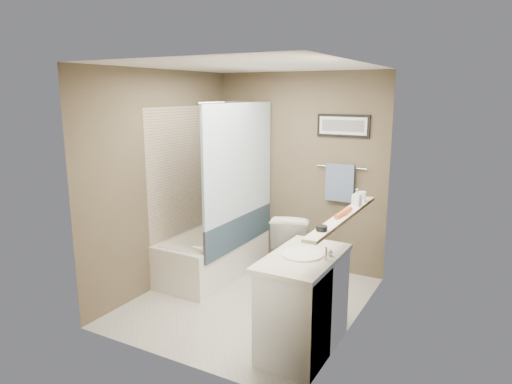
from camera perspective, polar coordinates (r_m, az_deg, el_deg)
The scene contains 33 objects.
ground at distance 4.95m, azimuth -0.86°, elevation -13.46°, with size 2.50×2.50×0.00m, color beige.
ceiling at distance 4.46m, azimuth -0.96°, elevation 15.25°, with size 2.20×2.50×0.04m, color white.
wall_back at distance 5.64m, azimuth 5.28°, elevation 2.55°, with size 2.20×0.04×2.40m, color brown.
wall_front at distance 3.57m, azimuth -10.72°, elevation -3.37°, with size 2.20×0.04×2.40m, color brown.
wall_left at distance 5.17m, azimuth -11.39°, elevation 1.46°, with size 0.04×2.50×2.40m, color brown.
wall_right at distance 4.14m, azimuth 12.20°, elevation -1.24°, with size 0.04×2.50×2.40m, color brown.
tile_surround at distance 5.59m, azimuth -8.11°, elevation 0.32°, with size 0.02×1.55×2.00m, color #BDA98F.
curtain_rod at distance 5.09m, azimuth -2.10°, elevation 11.17°, with size 0.02×0.02×1.55m, color silver.
curtain_upper at distance 5.14m, azimuth -2.04°, elevation 3.91°, with size 0.03×1.45×1.28m, color white.
curtain_lower at distance 5.33m, azimuth -1.97°, elevation -4.85°, with size 0.03×1.45×0.36m, color #2A3E4F.
mirror at distance 3.92m, azimuth 11.98°, elevation 4.26°, with size 0.02×1.60×1.00m, color silver.
shelf at distance 4.04m, azimuth 10.91°, elevation -3.00°, with size 0.12×1.60×0.03m, color silver.
towel_bar at distance 5.42m, azimuth 10.59°, elevation 3.06°, with size 0.02×0.02×0.60m, color silver.
towel at distance 5.43m, azimuth 10.45°, elevation 1.16°, with size 0.34×0.05×0.44m, color #87A1C5.
art_frame at distance 5.38m, azimuth 10.85°, elevation 8.14°, with size 0.62×0.03×0.26m, color black.
art_mat at distance 5.37m, azimuth 10.80°, elevation 8.13°, with size 0.56×0.00×0.20m, color white.
art_image at distance 5.36m, azimuth 10.79°, elevation 8.13°, with size 0.50×0.00×0.13m, color #595959.
door at distance 3.31m, azimuth -3.25°, elevation -8.04°, with size 0.80×0.02×2.00m, color silver.
door_handle at distance 3.53m, azimuth -7.39°, elevation -6.84°, with size 0.02×0.02×0.10m, color silver.
bathtub at distance 5.57m, azimuth -5.32°, elevation -7.69°, with size 0.70×1.50×0.50m, color white.
tub_rim at distance 5.49m, azimuth -5.37°, elevation -5.23°, with size 0.56×1.36×0.02m, color white.
toilet at distance 5.52m, azimuth 4.60°, elevation -6.37°, with size 0.43×0.76×0.77m, color white.
vanity at distance 3.98m, azimuth 5.95°, elevation -13.89°, with size 0.50×0.90×0.80m, color silver.
countertop at distance 3.81m, azimuth 5.95°, elevation -8.19°, with size 0.54×0.96×0.04m, color beige.
sink_basin at distance 3.81m, azimuth 5.82°, elevation -7.77°, with size 0.34×0.34×0.01m, color white.
faucet_spout at distance 3.73m, azimuth 8.69°, elevation -7.62°, with size 0.02×0.02×0.10m, color silver.
faucet_knob at distance 3.82m, azimuth 9.21°, elevation -7.44°, with size 0.05×0.05×0.05m, color silver.
candle_bowl_near at distance 3.54m, azimuth 8.21°, elevation -4.51°, with size 0.09×0.09×0.04m, color black.
hair_brush_front at distance 3.96m, azimuth 10.61°, elevation -2.73°, with size 0.04×0.04×0.22m, color #CA501C.
hair_brush_back at distance 4.07m, azimuth 11.11°, elevation -2.36°, with size 0.04×0.04×0.22m, color #E24E1F.
pink_comb at distance 4.20m, azimuth 11.66°, elevation -2.18°, with size 0.03×0.16×0.01m, color pink.
glass_jar at distance 4.54m, azimuth 13.08°, elevation -0.57°, with size 0.08×0.08×0.10m, color white.
soap_bottle at distance 4.37m, azimuth 12.48°, elevation -0.63°, with size 0.07×0.07×0.16m, color #999999.
Camera 1 is at (2.20, -3.87, 2.15)m, focal length 32.00 mm.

